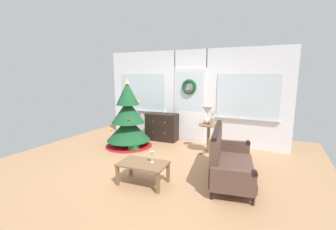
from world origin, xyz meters
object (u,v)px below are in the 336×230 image
object	(u,v)px
christmas_tree	(128,121)
coffee_table	(143,166)
flower_vase	(212,120)
gift_box	(134,147)
side_table	(208,133)
dresser_cabinet	(162,127)
table_lamp	(207,112)
wine_glass	(152,154)
settee_sofa	(227,160)

from	to	relation	value
christmas_tree	coffee_table	world-z (taller)	christmas_tree
flower_vase	gift_box	bearing A→B (deg)	-161.87
christmas_tree	gift_box	size ratio (longest dim) A/B	8.43
side_table	gift_box	bearing A→B (deg)	-159.13
coffee_table	gift_box	xyz separation A→B (m)	(-1.14, 1.40, -0.22)
dresser_cabinet	table_lamp	world-z (taller)	table_lamp
flower_vase	gift_box	xyz separation A→B (m)	(-1.82, -0.60, -0.72)
christmas_tree	side_table	size ratio (longest dim) A/B	2.50
dresser_cabinet	wine_glass	xyz separation A→B (m)	(1.06, -2.46, 0.13)
side_table	flower_vase	xyz separation A→B (m)	(0.10, -0.06, 0.32)
christmas_tree	dresser_cabinet	size ratio (longest dim) A/B	1.93
dresser_cabinet	side_table	size ratio (longest dim) A/B	1.30
gift_box	table_lamp	bearing A→B (deg)	22.74
dresser_cabinet	side_table	world-z (taller)	dresser_cabinet
christmas_tree	settee_sofa	world-z (taller)	christmas_tree
wine_glass	gift_box	size ratio (longest dim) A/B	0.93
flower_vase	gift_box	distance (m)	2.05
christmas_tree	table_lamp	xyz separation A→B (m)	(2.00, 0.42, 0.31)
settee_sofa	side_table	bearing A→B (deg)	118.87
settee_sofa	side_table	distance (m)	1.45
gift_box	wine_glass	bearing A→B (deg)	-45.75
flower_vase	dresser_cabinet	bearing A→B (deg)	161.01
flower_vase	coffee_table	xyz separation A→B (m)	(-0.68, -1.99, -0.50)
dresser_cabinet	gift_box	xyz separation A→B (m)	(-0.21, -1.15, -0.28)
side_table	flower_vase	bearing A→B (deg)	-30.96
coffee_table	wine_glass	bearing A→B (deg)	36.05
coffee_table	wine_glass	world-z (taller)	wine_glass
side_table	christmas_tree	bearing A→B (deg)	-169.48
christmas_tree	table_lamp	size ratio (longest dim) A/B	4.03
side_table	wine_glass	world-z (taller)	side_table
settee_sofa	table_lamp	distance (m)	1.63
side_table	flower_vase	size ratio (longest dim) A/B	2.03
settee_sofa	coffee_table	world-z (taller)	settee_sofa
settee_sofa	christmas_tree	bearing A→B (deg)	162.27
wine_glass	dresser_cabinet	bearing A→B (deg)	113.40
side_table	coffee_table	distance (m)	2.14
flower_vase	wine_glass	world-z (taller)	flower_vase
dresser_cabinet	settee_sofa	bearing A→B (deg)	-38.52
christmas_tree	flower_vase	distance (m)	2.19
dresser_cabinet	table_lamp	size ratio (longest dim) A/B	2.09
table_lamp	coffee_table	distance (m)	2.26
dresser_cabinet	wine_glass	size ratio (longest dim) A/B	4.72
settee_sofa	side_table	xyz separation A→B (m)	(-0.70, 1.26, 0.13)
side_table	gift_box	world-z (taller)	side_table
coffee_table	flower_vase	bearing A→B (deg)	71.25
table_lamp	coffee_table	world-z (taller)	table_lamp
table_lamp	coffee_table	size ratio (longest dim) A/B	0.50
christmas_tree	coffee_table	size ratio (longest dim) A/B	2.03
table_lamp	flower_vase	world-z (taller)	table_lamp
christmas_tree	dresser_cabinet	distance (m)	1.07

